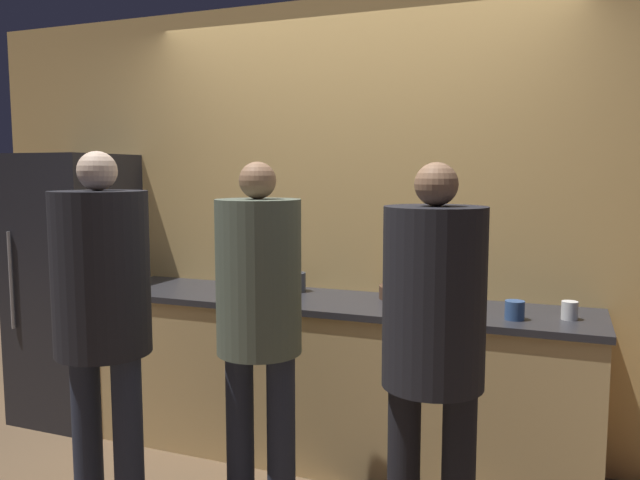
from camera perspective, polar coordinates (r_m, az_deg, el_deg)
wall_back at (r=3.69m, az=2.94°, el=1.51°), size 5.20×0.06×2.60m
counter at (r=3.58m, az=1.27°, el=-12.51°), size 2.79×0.64×0.90m
refrigerator at (r=4.37m, az=-21.43°, el=-4.01°), size 0.63×0.67×1.72m
person_left at (r=2.89m, az=-19.29°, el=-5.25°), size 0.41×0.41×1.69m
person_center at (r=2.83m, az=-5.60°, el=-6.06°), size 0.38×0.38×1.65m
person_right at (r=2.44m, az=10.33°, el=-8.18°), size 0.39×0.39×1.64m
fruit_bowl at (r=3.50m, az=7.95°, el=-4.72°), size 0.31×0.31×0.11m
utensil_crock at (r=3.67m, az=-2.20°, el=-3.78°), size 0.11×0.11×0.24m
bottle_amber at (r=3.46m, az=-6.73°, el=-4.19°), size 0.06×0.06×0.19m
cup_blue at (r=3.12m, az=17.37°, el=-6.15°), size 0.09×0.09×0.09m
cup_white at (r=3.21m, az=21.86°, el=-6.00°), size 0.08×0.08×0.09m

